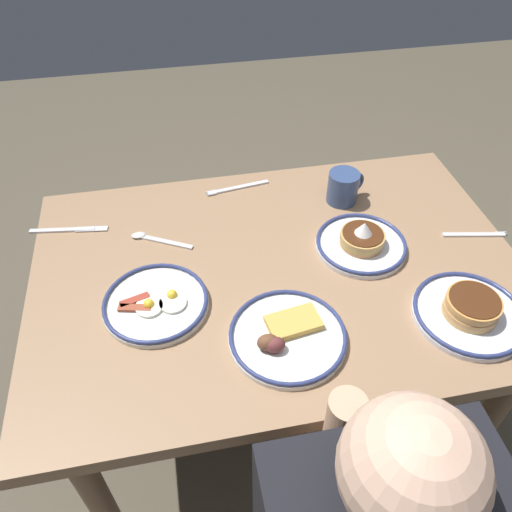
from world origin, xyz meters
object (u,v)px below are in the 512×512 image
at_px(plate_center_pancakes, 287,336).
at_px(fork_near, 475,235).
at_px(coffee_mug, 344,187).
at_px(tea_spoon, 153,239).
at_px(butter_knife, 69,230).
at_px(fork_far, 237,188).
at_px(plate_far_companion, 470,311).
at_px(plate_far_side, 156,303).
at_px(plate_near_main, 361,242).

xyz_separation_m(plate_center_pancakes, fork_near, (-0.61, -0.25, -0.01)).
relative_size(coffee_mug, tea_spoon, 0.73).
bearing_deg(fork_near, coffee_mug, -35.60).
relative_size(butter_knife, tea_spoon, 1.32).
bearing_deg(fork_far, plate_far_companion, 126.63).
bearing_deg(fork_near, plate_center_pancakes, 22.18).
bearing_deg(plate_far_side, tea_spoon, -90.98).
height_order(plate_far_companion, coffee_mug, coffee_mug).
relative_size(fork_near, butter_knife, 0.83).
height_order(plate_far_companion, fork_near, plate_far_companion).
bearing_deg(fork_near, plate_far_side, 5.72).
bearing_deg(plate_center_pancakes, tea_spoon, -54.77).
distance_m(plate_far_companion, butter_knife, 1.09).
bearing_deg(butter_knife, coffee_mug, 179.00).
relative_size(plate_center_pancakes, butter_knife, 1.24).
height_order(plate_near_main, plate_center_pancakes, plate_near_main).
bearing_deg(coffee_mug, fork_far, -21.45).
height_order(plate_center_pancakes, fork_near, plate_center_pancakes).
xyz_separation_m(plate_far_side, fork_far, (-0.27, -0.44, -0.01)).
bearing_deg(coffee_mug, butter_knife, -1.00).
relative_size(plate_far_companion, butter_knife, 1.21).
height_order(coffee_mug, butter_knife, coffee_mug).
distance_m(plate_center_pancakes, fork_near, 0.65).
bearing_deg(plate_far_companion, butter_knife, -27.93).
xyz_separation_m(plate_far_companion, fork_far, (0.46, -0.61, -0.02)).
bearing_deg(plate_far_companion, fork_near, -121.91).
height_order(plate_far_side, fork_far, plate_far_side).
xyz_separation_m(plate_center_pancakes, butter_knife, (0.52, -0.49, -0.01)).
xyz_separation_m(plate_far_side, fork_near, (-0.89, -0.09, -0.01)).
bearing_deg(tea_spoon, plate_center_pancakes, 125.23).
relative_size(plate_far_side, butter_knife, 1.17).
xyz_separation_m(plate_near_main, coffee_mug, (-0.02, -0.21, 0.03)).
relative_size(plate_near_main, plate_far_companion, 0.94).
height_order(plate_far_side, tea_spoon, plate_far_side).
xyz_separation_m(plate_far_side, butter_knife, (0.23, -0.33, -0.01)).
relative_size(plate_far_companion, coffee_mug, 2.17).
distance_m(coffee_mug, tea_spoon, 0.58).
xyz_separation_m(butter_knife, tea_spoon, (-0.23, 0.09, 0.00)).
distance_m(plate_near_main, fork_near, 0.34).
bearing_deg(fork_near, plate_far_companion, 58.09).
distance_m(fork_near, fork_far, 0.71).
relative_size(plate_near_main, butter_knife, 1.13).
distance_m(plate_near_main, tea_spoon, 0.57).
height_order(fork_far, butter_knife, same).
xyz_separation_m(coffee_mug, fork_far, (0.30, -0.12, -0.05)).
bearing_deg(coffee_mug, plate_near_main, 85.66).
bearing_deg(plate_near_main, coffee_mug, -94.34).
relative_size(fork_far, tea_spoon, 1.22).
height_order(plate_far_companion, fork_far, plate_far_companion).
xyz_separation_m(plate_near_main, plate_far_companion, (-0.17, 0.28, 0.00)).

